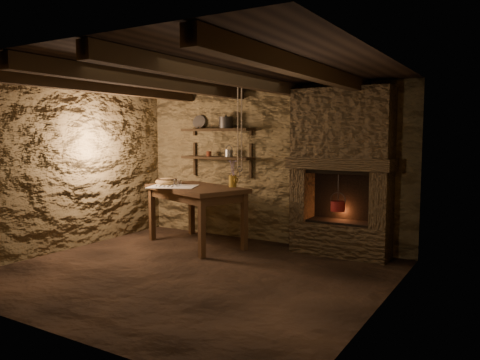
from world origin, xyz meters
The scene contains 25 objects.
floor centered at (0.00, 0.00, 0.00)m, with size 4.50×4.50×0.00m, color black.
back_wall centered at (0.00, 2.00, 1.20)m, with size 4.50×0.04×2.40m, color brown.
front_wall centered at (0.00, -2.00, 1.20)m, with size 4.50×0.04×2.40m, color brown.
left_wall centered at (-2.25, 0.00, 1.20)m, with size 0.04×4.00×2.40m, color brown.
right_wall centered at (2.25, 0.00, 1.20)m, with size 0.04×4.00×2.40m, color brown.
ceiling centered at (0.00, 0.00, 2.40)m, with size 4.50×4.00×0.04m, color black.
beam_far_left centered at (-1.50, 0.00, 2.31)m, with size 0.14×3.95×0.16m, color black.
beam_mid_left centered at (-0.50, 0.00, 2.31)m, with size 0.14×3.95×0.16m, color black.
beam_mid_right centered at (0.50, 0.00, 2.31)m, with size 0.14×3.95×0.16m, color black.
beam_far_right centered at (1.50, 0.00, 2.31)m, with size 0.14×3.95×0.16m, color black.
shelf_lower centered at (-0.85, 1.84, 1.30)m, with size 1.25×0.30×0.04m, color black.
shelf_upper centered at (-0.85, 1.84, 1.75)m, with size 1.25×0.30×0.04m, color black.
hearth centered at (1.25, 1.77, 1.23)m, with size 1.43×0.51×2.30m.
work_table centered at (-0.81, 1.20, 0.48)m, with size 1.78×1.38×0.89m.
linen_cloth centered at (-1.08, 0.98, 0.90)m, with size 0.69×0.55×0.01m, color white.
pewter_cutlery_row centered at (-1.08, 0.96, 0.91)m, with size 0.57×0.22×0.01m, color gray, non-canonical shape.
drinking_glasses centered at (-1.06, 1.11, 0.95)m, with size 0.22×0.07×0.09m, color white, non-canonical shape.
stoneware_jug centered at (-0.30, 1.42, 1.07)m, with size 0.13×0.12×0.40m.
wooden_bowl centered at (-1.37, 1.21, 0.94)m, with size 0.37×0.37×0.13m, color #A37E46.
iron_stockpot centered at (-0.69, 1.84, 1.85)m, with size 0.22×0.22×0.16m, color #2E2B28.
tin_pan centered at (-1.28, 1.94, 1.88)m, with size 0.23×0.23×0.03m, color gray.
small_kettle centered at (-0.63, 1.84, 1.38)m, with size 0.17×0.13×0.18m, color gray, non-canonical shape.
rusty_tin centered at (-1.02, 1.84, 1.36)m, with size 0.08×0.08×0.08m, color maroon.
red_pot centered at (1.23, 1.72, 0.70)m, with size 0.26×0.26×0.54m.
hanging_ropes centered at (0.05, 1.05, 1.80)m, with size 0.08×0.08×1.20m, color tan, non-canonical shape.
Camera 1 is at (3.38, -4.43, 1.67)m, focal length 35.00 mm.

